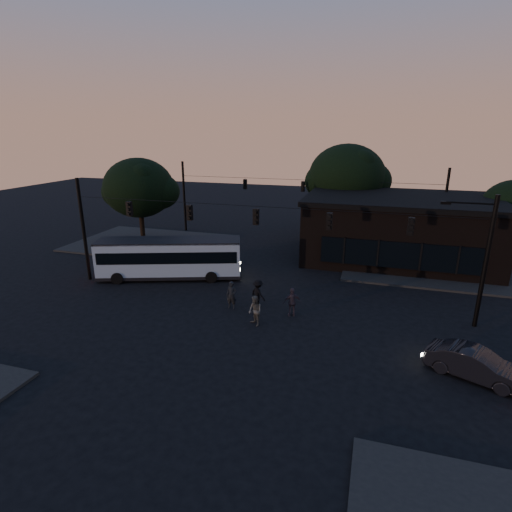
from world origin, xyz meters
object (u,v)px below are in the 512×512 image
(pedestrian_b, at_px, (255,311))
(pedestrian_c, at_px, (292,302))
(car, at_px, (476,364))
(pedestrian_a, at_px, (232,295))
(bus, at_px, (170,257))
(building, at_px, (398,228))
(pedestrian_d, at_px, (258,294))

(pedestrian_b, height_order, pedestrian_c, pedestrian_c)
(car, distance_m, pedestrian_a, 13.52)
(bus, distance_m, pedestrian_b, 10.05)
(building, xyz_separation_m, bus, (-16.34, -9.93, -1.04))
(bus, xyz_separation_m, pedestrian_a, (6.28, -3.78, -0.79))
(bus, height_order, pedestrian_b, bus)
(building, distance_m, pedestrian_a, 17.10)
(bus, xyz_separation_m, pedestrian_d, (7.80, -3.11, -0.77))
(car, distance_m, pedestrian_d, 12.30)
(pedestrian_c, bearing_deg, building, -137.47)
(bus, bearing_deg, pedestrian_d, -40.67)
(pedestrian_b, xyz_separation_m, pedestrian_d, (-0.55, 2.44, 0.01))
(building, relative_size, car, 3.70)
(pedestrian_a, distance_m, pedestrian_c, 3.84)
(building, relative_size, pedestrian_c, 8.61)
(car, bearing_deg, bus, 92.04)
(car, bearing_deg, pedestrian_a, 97.22)
(building, bearing_deg, pedestrian_c, -114.41)
(building, height_order, pedestrian_d, building)
(bus, relative_size, car, 2.58)
(building, bearing_deg, car, -80.54)
(car, xyz_separation_m, pedestrian_b, (-10.91, 2.02, 0.20))
(pedestrian_b, bearing_deg, pedestrian_a, -178.97)
(building, height_order, car, building)
(pedestrian_b, distance_m, pedestrian_c, 2.50)
(pedestrian_b, bearing_deg, building, 104.25)
(building, distance_m, pedestrian_c, 15.16)
(pedestrian_c, height_order, pedestrian_d, pedestrian_d)
(bus, relative_size, pedestrian_a, 6.11)
(bus, bearing_deg, pedestrian_c, -39.43)
(pedestrian_c, bearing_deg, pedestrian_a, -23.06)
(pedestrian_b, bearing_deg, pedestrian_c, 86.40)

